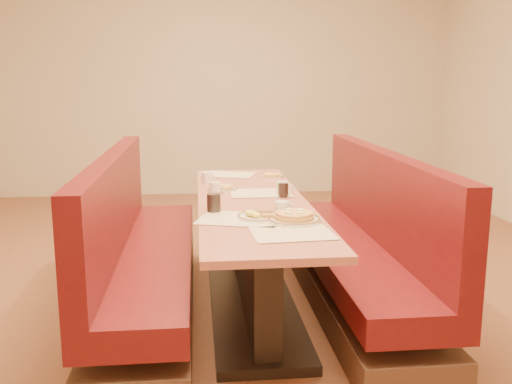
{
  "coord_description": "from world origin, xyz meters",
  "views": [
    {
      "loc": [
        -0.35,
        -3.6,
        1.52
      ],
      "look_at": [
        0.0,
        -0.24,
        0.85
      ],
      "focal_mm": 40.0,
      "sensor_mm": 36.0,
      "label": 1
    }
  ],
  "objects": [
    {
      "name": "placemat_far_left",
      "position": [
        -0.09,
        0.99,
        0.75
      ],
      "size": [
        0.47,
        0.41,
        0.0
      ],
      "primitive_type": "cube",
      "rotation": [
        0.0,
        0.0,
        -0.34
      ],
      "color": "beige",
      "rests_on": "diner_table"
    },
    {
      "name": "soda_tumbler_near",
      "position": [
        -0.26,
        -0.33,
        0.81
      ],
      "size": [
        0.08,
        0.08,
        0.11
      ],
      "color": "black",
      "rests_on": "diner_table"
    },
    {
      "name": "eggs_plate",
      "position": [
        -0.01,
        -0.51,
        0.77
      ],
      "size": [
        0.25,
        0.25,
        0.05
      ],
      "rotation": [
        0.0,
        0.0,
        -0.08
      ],
      "color": "white",
      "rests_on": "diner_table"
    },
    {
      "name": "placemat_far_right",
      "position": [
        0.08,
        0.2,
        0.75
      ],
      "size": [
        0.41,
        0.31,
        0.0
      ],
      "primitive_type": "cube",
      "rotation": [
        0.0,
        0.0,
        -0.0
      ],
      "color": "beige",
      "rests_on": "diner_table"
    },
    {
      "name": "coffee_mug_d",
      "position": [
        -0.28,
        0.65,
        0.79
      ],
      "size": [
        0.11,
        0.08,
        0.08
      ],
      "rotation": [
        0.0,
        0.0,
        -0.33
      ],
      "color": "white",
      "rests_on": "diner_table"
    },
    {
      "name": "ground",
      "position": [
        0.0,
        0.0,
        0.0
      ],
      "size": [
        8.0,
        8.0,
        0.0
      ],
      "primitive_type": "plane",
      "color": "#9E6647",
      "rests_on": "ground"
    },
    {
      "name": "coffee_mug_c",
      "position": [
        0.23,
        0.16,
        0.8
      ],
      "size": [
        0.12,
        0.08,
        0.09
      ],
      "rotation": [
        0.0,
        0.0,
        -0.07
      ],
      "color": "white",
      "rests_on": "diner_table"
    },
    {
      "name": "placemat_near_right",
      "position": [
        0.12,
        -0.85,
        0.75
      ],
      "size": [
        0.43,
        0.33,
        0.0
      ],
      "primitive_type": "cube",
      "rotation": [
        0.0,
        0.0,
        0.07
      ],
      "color": "beige",
      "rests_on": "diner_table"
    },
    {
      "name": "pancake_plate",
      "position": [
        0.17,
        -0.61,
        0.77
      ],
      "size": [
        0.29,
        0.29,
        0.07
      ],
      "rotation": [
        0.0,
        0.0,
        0.15
      ],
      "color": "white",
      "rests_on": "diner_table"
    },
    {
      "name": "extra_plate_far",
      "position": [
        -0.18,
        0.34,
        0.76
      ],
      "size": [
        0.21,
        0.21,
        0.04
      ],
      "rotation": [
        0.0,
        0.0,
        0.2
      ],
      "color": "white",
      "rests_on": "diner_table"
    },
    {
      "name": "soda_tumbler_mid",
      "position": [
        0.21,
        0.07,
        0.8
      ],
      "size": [
        0.07,
        0.07,
        0.09
      ],
      "color": "black",
      "rests_on": "diner_table"
    },
    {
      "name": "booth_right",
      "position": [
        0.73,
        0.0,
        0.36
      ],
      "size": [
        0.55,
        2.5,
        1.05
      ],
      "color": "#4C3326",
      "rests_on": "ground"
    },
    {
      "name": "booth_left",
      "position": [
        -0.73,
        0.0,
        0.36
      ],
      "size": [
        0.55,
        2.5,
        1.05
      ],
      "color": "#4C3326",
      "rests_on": "ground"
    },
    {
      "name": "diner_table",
      "position": [
        0.0,
        0.0,
        0.37
      ],
      "size": [
        0.7,
        2.5,
        0.75
      ],
      "color": "black",
      "rests_on": "ground"
    },
    {
      "name": "placemat_near_left",
      "position": [
        -0.12,
        -0.52,
        0.75
      ],
      "size": [
        0.53,
        0.45,
        0.0
      ],
      "primitive_type": "cube",
      "rotation": [
        0.0,
        0.0,
        -0.29
      ],
      "color": "beige",
      "rests_on": "diner_table"
    },
    {
      "name": "extra_plate_mid",
      "position": [
        0.24,
        0.84,
        0.76
      ],
      "size": [
        0.19,
        0.19,
        0.04
      ],
      "rotation": [
        0.0,
        0.0,
        0.38
      ],
      "color": "white",
      "rests_on": "diner_table"
    },
    {
      "name": "room_envelope",
      "position": [
        0.0,
        0.0,
        1.93
      ],
      "size": [
        6.04,
        8.04,
        2.82
      ],
      "color": "beige",
      "rests_on": "ground"
    },
    {
      "name": "coffee_mug_b",
      "position": [
        -0.23,
        0.23,
        0.79
      ],
      "size": [
        0.11,
        0.07,
        0.08
      ],
      "rotation": [
        0.0,
        0.0,
        -0.04
      ],
      "color": "white",
      "rests_on": "diner_table"
    },
    {
      "name": "coffee_mug_a",
      "position": [
        0.13,
        -0.47,
        0.8
      ],
      "size": [
        0.12,
        0.08,
        0.09
      ],
      "rotation": [
        0.0,
        0.0,
        0.1
      ],
      "color": "white",
      "rests_on": "diner_table"
    }
  ]
}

